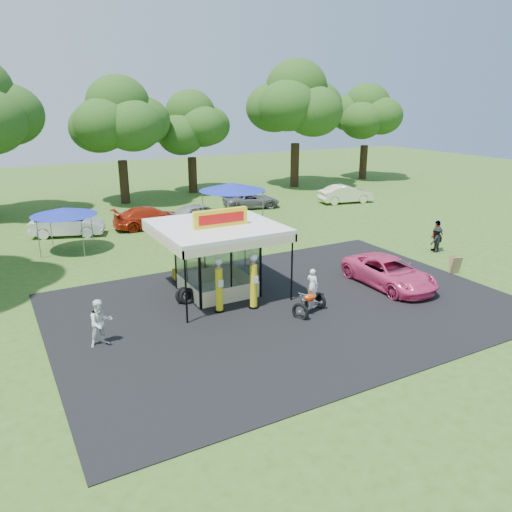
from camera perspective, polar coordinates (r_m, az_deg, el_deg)
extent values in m
plane|color=#2D551A|center=(21.02, 6.40, -7.62)|extent=(120.00, 120.00, 0.00)
cube|color=black|center=(22.52, 3.47, -5.71)|extent=(20.00, 14.00, 0.04)
cube|color=white|center=(24.09, -4.39, -4.12)|extent=(3.00, 3.00, 0.06)
cube|color=white|center=(23.09, -4.58, 3.42)|extent=(5.40, 5.40, 0.18)
cube|color=yellow|center=(22.53, -4.08, 4.36)|extent=(2.60, 0.25, 0.80)
cube|color=red|center=(22.41, -3.94, 4.30)|extent=(2.21, 0.02, 0.45)
cylinder|color=black|center=(20.42, -8.03, -3.59)|extent=(0.08, 0.08, 3.20)
cylinder|color=black|center=(22.59, 4.12, -1.36)|extent=(0.08, 0.08, 3.20)
cylinder|color=black|center=(21.97, -4.18, -6.25)|extent=(0.47, 0.47, 0.11)
cylinder|color=yellow|center=(21.58, -4.24, -3.80)|extent=(0.32, 0.32, 1.91)
cylinder|color=silver|center=(21.22, -4.30, -1.13)|extent=(0.21, 0.21, 0.21)
sphere|color=white|center=(21.15, -4.31, -0.58)|extent=(0.34, 0.34, 0.34)
cube|color=white|center=(21.30, -4.04, -3.17)|extent=(0.23, 0.02, 0.32)
cylinder|color=black|center=(22.28, -0.27, -5.85)|extent=(0.47, 0.47, 0.11)
cylinder|color=yellow|center=(21.90, -0.28, -3.38)|extent=(0.32, 0.32, 1.94)
cylinder|color=silver|center=(21.53, -0.28, -0.70)|extent=(0.22, 0.22, 0.22)
sphere|color=white|center=(21.47, -0.28, -0.16)|extent=(0.35, 0.35, 0.35)
cube|color=white|center=(21.62, -0.03, -2.74)|extent=(0.24, 0.02, 0.32)
torus|color=black|center=(21.19, 5.10, -6.39)|extent=(0.48, 0.81, 0.82)
torus|color=black|center=(22.35, 7.07, -5.15)|extent=(0.48, 0.81, 0.82)
cube|color=silver|center=(21.74, 6.19, -5.33)|extent=(0.60, 0.47, 0.29)
ellipsoid|color=#ED4410|center=(21.64, 6.22, -4.67)|extent=(0.62, 0.35, 0.29)
cube|color=black|center=(21.93, 6.67, -4.54)|extent=(0.59, 0.45, 0.10)
cube|color=black|center=(22.29, 7.13, -4.64)|extent=(0.45, 0.44, 0.27)
cylinder|color=silver|center=(21.16, 5.33, -5.39)|extent=(0.41, 0.23, 0.87)
cylinder|color=silver|center=(21.15, 5.57, -4.42)|extent=(0.29, 0.55, 0.05)
sphere|color=silver|center=(21.09, 5.32, -5.05)|extent=(0.16, 0.16, 0.16)
imported|color=white|center=(21.57, 6.46, -3.31)|extent=(0.54, 0.63, 1.46)
torus|color=black|center=(22.80, -7.87, -4.56)|extent=(0.78, 0.36, 0.79)
torus|color=black|center=(22.89, -8.33, -4.49)|extent=(0.79, 0.43, 0.79)
cube|color=#593819|center=(28.40, 21.97, -1.01)|extent=(0.58, 0.39, 0.96)
cube|color=#593819|center=(28.53, 21.61, -0.88)|extent=(0.58, 0.39, 0.96)
imported|color=yellow|center=(25.83, -6.45, -1.59)|extent=(2.82, 1.13, 0.96)
imported|color=#E43E77|center=(25.46, 14.99, -1.82)|extent=(2.46, 5.20, 1.43)
imported|color=white|center=(19.63, -17.33, -7.30)|extent=(0.99, 0.82, 1.84)
imported|color=black|center=(31.96, 19.97, 1.78)|extent=(1.09, 0.72, 1.59)
imported|color=gray|center=(32.21, 19.97, 2.19)|extent=(1.18, 0.64, 1.90)
imported|color=silver|center=(35.99, -20.75, 3.37)|extent=(5.01, 3.11, 1.56)
imported|color=#AC230D|center=(36.66, -11.97, 4.35)|extent=(5.30, 2.27, 1.52)
imported|color=#9D9EA1|center=(37.10, -6.49, 4.82)|extent=(4.92, 2.72, 1.58)
imported|color=#5F5F62|center=(42.54, -0.54, 6.39)|extent=(5.08, 3.06, 1.32)
imported|color=#F3EABA|center=(45.38, 10.22, 6.99)|extent=(5.01, 2.55, 1.57)
cylinder|color=gray|center=(33.35, -23.28, 2.54)|extent=(0.05, 0.05, 2.15)
cylinder|color=gray|center=(33.65, -19.08, 3.13)|extent=(0.05, 0.05, 2.15)
cylinder|color=gray|center=(30.95, -22.76, 1.51)|extent=(0.05, 0.05, 2.15)
cylinder|color=gray|center=(31.27, -18.25, 2.16)|extent=(0.05, 0.05, 2.15)
cube|color=#18289F|center=(32.02, -21.06, 4.31)|extent=(2.69, 2.69, 0.11)
cone|color=#18289F|center=(31.97, -21.12, 4.79)|extent=(3.88, 3.88, 0.45)
cylinder|color=gray|center=(36.45, -5.91, 5.43)|extent=(0.06, 0.06, 2.60)
cylinder|color=gray|center=(37.71, -1.63, 5.92)|extent=(0.06, 0.06, 2.60)
cylinder|color=gray|center=(33.72, -3.87, 4.49)|extent=(0.06, 0.06, 2.60)
cylinder|color=gray|center=(35.08, 0.66, 5.04)|extent=(0.06, 0.06, 2.60)
cube|color=#18289F|center=(35.44, -2.72, 7.40)|extent=(3.25, 3.25, 0.13)
cone|color=#18289F|center=(35.38, -2.73, 7.94)|extent=(4.68, 4.68, 0.54)
cylinder|color=black|center=(45.89, -14.84, 8.18)|extent=(0.80, 0.80, 3.75)
ellipsoid|color=#1A4413|center=(45.40, -15.33, 14.25)|extent=(9.00, 9.00, 7.71)
cylinder|color=black|center=(49.99, -7.26, 9.16)|extent=(0.86, 0.86, 3.43)
ellipsoid|color=#1A4413|center=(49.55, -7.46, 14.18)|extent=(8.00, 8.00, 6.86)
cylinder|color=black|center=(53.21, 4.45, 10.32)|extent=(0.90, 0.90, 4.48)
ellipsoid|color=#1A4413|center=(52.80, 4.60, 16.49)|extent=(10.44, 10.44, 8.95)
cylinder|color=black|center=(59.60, 12.16, 10.44)|extent=(0.86, 0.86, 3.80)
ellipsoid|color=#1A4413|center=(59.23, 12.46, 15.01)|extent=(8.58, 8.58, 7.36)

